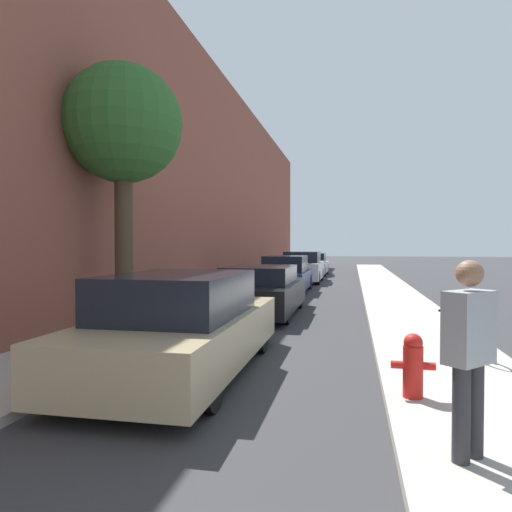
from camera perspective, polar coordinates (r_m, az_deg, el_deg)
ground_plane at (r=15.56m, az=5.97°, el=-5.41°), size 120.00×120.00×0.00m
sidewalk_left at (r=16.10m, az=-4.39°, el=-4.97°), size 2.00×52.00×0.12m
sidewalk_right at (r=15.54m, az=16.72°, el=-5.25°), size 2.00×52.00×0.12m
building_facade_left at (r=16.65m, az=-8.97°, el=10.77°), size 0.70×52.00×9.12m
parked_car_champagne at (r=6.83m, az=-8.95°, el=-8.42°), size 1.87×4.68×1.44m
parked_car_black at (r=12.32m, az=0.63°, el=-4.31°), size 1.87×4.48×1.28m
parked_car_navy at (r=18.16m, az=3.68°, el=-2.34°), size 1.71×4.28×1.41m
parked_car_white at (r=23.04m, az=5.72°, el=-1.42°), size 1.83×4.19×1.50m
parked_car_silver at (r=28.53m, az=6.84°, el=-1.05°), size 1.80×4.19×1.33m
street_tree_near at (r=10.31m, az=-15.89°, el=14.84°), size 2.43×2.43×5.42m
fire_hydrant at (r=5.69m, az=18.58°, el=-12.43°), size 0.48×0.22×0.72m
pedestrian at (r=4.16m, az=24.49°, el=-10.16°), size 0.46×0.47×1.60m
bicycle at (r=8.17m, az=23.91°, el=-8.36°), size 0.51×1.67×0.69m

